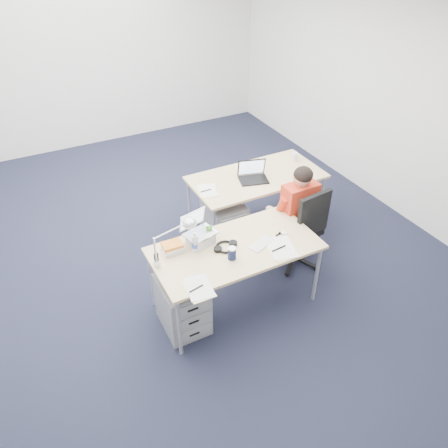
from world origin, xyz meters
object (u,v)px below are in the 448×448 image
(desk_far, at_px, (257,179))
(headphones, at_px, (226,246))
(water_bottle, at_px, (195,242))
(desk_lamp, at_px, (169,243))
(drawer_pedestal_far, at_px, (224,223))
(silver_laptop, at_px, (200,230))
(computer_mouse, at_px, (284,233))
(seated_person, at_px, (291,211))
(book_stack, at_px, (173,247))
(cordless_phone, at_px, (156,259))
(can_koozie, at_px, (232,253))
(drawer_pedestal_near, at_px, (182,304))
(desk_near, at_px, (235,251))
(office_chair, at_px, (297,242))
(far_cup, at_px, (294,156))
(dark_laptop, at_px, (254,172))
(wireless_keyboard, at_px, (262,244))
(sunglasses, at_px, (278,235))
(bear_figurine, at_px, (209,232))

(desk_far, xyz_separation_m, headphones, (-0.97, -1.04, 0.07))
(water_bottle, relative_size, desk_lamp, 0.50)
(water_bottle, bearing_deg, drawer_pedestal_far, 48.31)
(desk_far, xyz_separation_m, desk_lamp, (-1.50, -0.98, 0.26))
(drawer_pedestal_far, distance_m, silver_laptop, 1.16)
(computer_mouse, distance_m, headphones, 0.61)
(seated_person, distance_m, drawer_pedestal_far, 0.84)
(book_stack, bearing_deg, cordless_phone, -150.04)
(can_koozie, relative_size, desk_lamp, 0.29)
(seated_person, xyz_separation_m, water_bottle, (-1.29, -0.29, 0.23))
(drawer_pedestal_near, xyz_separation_m, headphones, (0.50, 0.07, 0.48))
(desk_far, distance_m, cordless_phone, 1.90)
(desk_near, relative_size, desk_lamp, 3.70)
(drawer_pedestal_far, xyz_separation_m, cordless_phone, (-1.13, -0.85, 0.52))
(office_chair, height_order, desk_lamp, desk_lamp)
(desk_lamp, xyz_separation_m, far_cup, (2.14, 1.11, -0.16))
(book_stack, relative_size, dark_laptop, 0.60)
(book_stack, bearing_deg, office_chair, 0.84)
(far_cup, bearing_deg, computer_mouse, -128.58)
(silver_laptop, distance_m, wireless_keyboard, 0.61)
(office_chair, height_order, far_cup, office_chair)
(seated_person, xyz_separation_m, can_koozie, (-1.04, -0.54, 0.19))
(desk_lamp, height_order, far_cup, desk_lamp)
(drawer_pedestal_far, distance_m, sunglasses, 1.09)
(desk_far, height_order, desk_lamp, desk_lamp)
(water_bottle, bearing_deg, silver_laptop, 42.47)
(desk_near, bearing_deg, silver_laptop, 141.85)
(drawer_pedestal_near, relative_size, bear_figurine, 3.33)
(water_bottle, bearing_deg, drawer_pedestal_near, -145.38)
(seated_person, height_order, computer_mouse, seated_person)
(can_koozie, height_order, water_bottle, water_bottle)
(wireless_keyboard, bearing_deg, cordless_phone, 149.19)
(office_chair, xyz_separation_m, drawer_pedestal_near, (-1.52, -0.27, -0.01))
(silver_laptop, xyz_separation_m, computer_mouse, (0.79, -0.25, -0.14))
(drawer_pedestal_near, height_order, book_stack, book_stack)
(seated_person, relative_size, can_koozie, 9.68)
(wireless_keyboard, xyz_separation_m, headphones, (-0.34, 0.11, 0.01))
(desk_far, height_order, wireless_keyboard, wireless_keyboard)
(desk_far, bearing_deg, office_chair, -86.01)
(office_chair, relative_size, headphones, 4.06)
(wireless_keyboard, xyz_separation_m, water_bottle, (-0.61, 0.20, 0.10))
(drawer_pedestal_near, xyz_separation_m, wireless_keyboard, (0.83, -0.04, 0.46))
(wireless_keyboard, height_order, water_bottle, water_bottle)
(headphones, bearing_deg, far_cup, 32.38)
(water_bottle, xyz_separation_m, far_cup, (1.87, 1.08, -0.05))
(seated_person, distance_m, drawer_pedestal_near, 1.62)
(bear_figurine, relative_size, sunglasses, 1.84)
(book_stack, xyz_separation_m, sunglasses, (1.01, -0.25, -0.03))
(drawer_pedestal_near, distance_m, wireless_keyboard, 0.96)
(silver_laptop, bearing_deg, water_bottle, -151.12)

